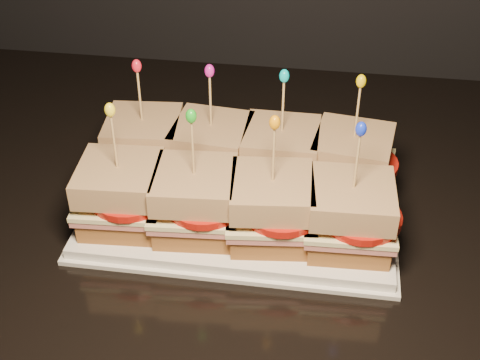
# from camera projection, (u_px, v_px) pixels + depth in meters

# --- Properties ---
(platter) EXTENTS (0.38, 0.23, 0.02)m
(platter) POSITION_uv_depth(u_px,v_px,m) (240.00, 209.00, 0.85)
(platter) COLOR white
(platter) RESTS_ON granite_slab
(platter_rim) EXTENTS (0.39, 0.25, 0.01)m
(platter_rim) POSITION_uv_depth(u_px,v_px,m) (240.00, 213.00, 0.85)
(platter_rim) COLOR white
(platter_rim) RESTS_ON granite_slab
(sandwich_0_bread_bot) EXTENTS (0.10, 0.10, 0.03)m
(sandwich_0_bread_bot) POSITION_uv_depth(u_px,v_px,m) (146.00, 163.00, 0.89)
(sandwich_0_bread_bot) COLOR brown
(sandwich_0_bread_bot) RESTS_ON platter
(sandwich_0_ham) EXTENTS (0.11, 0.11, 0.01)m
(sandwich_0_ham) POSITION_uv_depth(u_px,v_px,m) (145.00, 152.00, 0.88)
(sandwich_0_ham) COLOR #C7625C
(sandwich_0_ham) RESTS_ON sandwich_0_bread_bot
(sandwich_0_cheese) EXTENTS (0.11, 0.11, 0.01)m
(sandwich_0_cheese) POSITION_uv_depth(u_px,v_px,m) (145.00, 148.00, 0.88)
(sandwich_0_cheese) COLOR beige
(sandwich_0_cheese) RESTS_ON sandwich_0_ham
(sandwich_0_tomato) EXTENTS (0.09, 0.09, 0.01)m
(sandwich_0_tomato) POSITION_uv_depth(u_px,v_px,m) (152.00, 146.00, 0.87)
(sandwich_0_tomato) COLOR #B5170D
(sandwich_0_tomato) RESTS_ON sandwich_0_cheese
(sandwich_0_bread_top) EXTENTS (0.10, 0.10, 0.03)m
(sandwich_0_bread_top) POSITION_uv_depth(u_px,v_px,m) (143.00, 130.00, 0.86)
(sandwich_0_bread_top) COLOR brown
(sandwich_0_bread_top) RESTS_ON sandwich_0_tomato
(sandwich_0_pick) EXTENTS (0.00, 0.00, 0.09)m
(sandwich_0_pick) POSITION_uv_depth(u_px,v_px,m) (140.00, 99.00, 0.83)
(sandwich_0_pick) COLOR tan
(sandwich_0_pick) RESTS_ON sandwich_0_bread_top
(sandwich_0_frill) EXTENTS (0.01, 0.01, 0.02)m
(sandwich_0_frill) POSITION_uv_depth(u_px,v_px,m) (137.00, 66.00, 0.81)
(sandwich_0_frill) COLOR red
(sandwich_0_frill) RESTS_ON sandwich_0_pick
(sandwich_1_bread_bot) EXTENTS (0.10, 0.10, 0.03)m
(sandwich_1_bread_bot) POSITION_uv_depth(u_px,v_px,m) (212.00, 168.00, 0.88)
(sandwich_1_bread_bot) COLOR brown
(sandwich_1_bread_bot) RESTS_ON platter
(sandwich_1_ham) EXTENTS (0.11, 0.11, 0.01)m
(sandwich_1_ham) POSITION_uv_depth(u_px,v_px,m) (212.00, 158.00, 0.87)
(sandwich_1_ham) COLOR #C7625C
(sandwich_1_ham) RESTS_ON sandwich_1_bread_bot
(sandwich_1_cheese) EXTENTS (0.11, 0.11, 0.01)m
(sandwich_1_cheese) POSITION_uv_depth(u_px,v_px,m) (212.00, 153.00, 0.87)
(sandwich_1_cheese) COLOR beige
(sandwich_1_cheese) RESTS_ON sandwich_1_ham
(sandwich_1_tomato) EXTENTS (0.09, 0.09, 0.01)m
(sandwich_1_tomato) POSITION_uv_depth(u_px,v_px,m) (220.00, 152.00, 0.86)
(sandwich_1_tomato) COLOR #B5170D
(sandwich_1_tomato) RESTS_ON sandwich_1_cheese
(sandwich_1_bread_top) EXTENTS (0.10, 0.10, 0.03)m
(sandwich_1_bread_top) POSITION_uv_depth(u_px,v_px,m) (211.00, 135.00, 0.85)
(sandwich_1_bread_top) COLOR brown
(sandwich_1_bread_top) RESTS_ON sandwich_1_tomato
(sandwich_1_pick) EXTENTS (0.00, 0.00, 0.09)m
(sandwich_1_pick) POSITION_uv_depth(u_px,v_px,m) (210.00, 104.00, 0.82)
(sandwich_1_pick) COLOR tan
(sandwich_1_pick) RESTS_ON sandwich_1_bread_top
(sandwich_1_frill) EXTENTS (0.01, 0.01, 0.02)m
(sandwich_1_frill) POSITION_uv_depth(u_px,v_px,m) (209.00, 71.00, 0.80)
(sandwich_1_frill) COLOR #C31695
(sandwich_1_frill) RESTS_ON sandwich_1_pick
(sandwich_2_bread_bot) EXTENTS (0.09, 0.09, 0.03)m
(sandwich_2_bread_bot) POSITION_uv_depth(u_px,v_px,m) (280.00, 174.00, 0.87)
(sandwich_2_bread_bot) COLOR brown
(sandwich_2_bread_bot) RESTS_ON platter
(sandwich_2_ham) EXTENTS (0.10, 0.10, 0.01)m
(sandwich_2_ham) POSITION_uv_depth(u_px,v_px,m) (280.00, 164.00, 0.86)
(sandwich_2_ham) COLOR #C7625C
(sandwich_2_ham) RESTS_ON sandwich_2_bread_bot
(sandwich_2_cheese) EXTENTS (0.10, 0.10, 0.01)m
(sandwich_2_cheese) POSITION_uv_depth(u_px,v_px,m) (281.00, 159.00, 0.86)
(sandwich_2_cheese) COLOR beige
(sandwich_2_cheese) RESTS_ON sandwich_2_ham
(sandwich_2_tomato) EXTENTS (0.09, 0.09, 0.01)m
(sandwich_2_tomato) POSITION_uv_depth(u_px,v_px,m) (290.00, 158.00, 0.85)
(sandwich_2_tomato) COLOR #B5170D
(sandwich_2_tomato) RESTS_ON sandwich_2_cheese
(sandwich_2_bread_top) EXTENTS (0.09, 0.09, 0.03)m
(sandwich_2_bread_top) POSITION_uv_depth(u_px,v_px,m) (281.00, 141.00, 0.84)
(sandwich_2_bread_top) COLOR brown
(sandwich_2_bread_top) RESTS_ON sandwich_2_tomato
(sandwich_2_pick) EXTENTS (0.00, 0.00, 0.09)m
(sandwich_2_pick) POSITION_uv_depth(u_px,v_px,m) (283.00, 109.00, 0.81)
(sandwich_2_pick) COLOR tan
(sandwich_2_pick) RESTS_ON sandwich_2_bread_top
(sandwich_2_frill) EXTENTS (0.01, 0.01, 0.02)m
(sandwich_2_frill) POSITION_uv_depth(u_px,v_px,m) (284.00, 76.00, 0.79)
(sandwich_2_frill) COLOR #04B5C4
(sandwich_2_frill) RESTS_ON sandwich_2_pick
(sandwich_3_bread_bot) EXTENTS (0.10, 0.10, 0.03)m
(sandwich_3_bread_bot) POSITION_uv_depth(u_px,v_px,m) (349.00, 180.00, 0.86)
(sandwich_3_bread_bot) COLOR brown
(sandwich_3_bread_bot) RESTS_ON platter
(sandwich_3_ham) EXTENTS (0.11, 0.11, 0.01)m
(sandwich_3_ham) POSITION_uv_depth(u_px,v_px,m) (351.00, 169.00, 0.85)
(sandwich_3_ham) COLOR #C7625C
(sandwich_3_ham) RESTS_ON sandwich_3_bread_bot
(sandwich_3_cheese) EXTENTS (0.11, 0.11, 0.01)m
(sandwich_3_cheese) POSITION_uv_depth(u_px,v_px,m) (351.00, 165.00, 0.85)
(sandwich_3_cheese) COLOR beige
(sandwich_3_cheese) RESTS_ON sandwich_3_ham
(sandwich_3_tomato) EXTENTS (0.09, 0.09, 0.01)m
(sandwich_3_tomato) POSITION_uv_depth(u_px,v_px,m) (361.00, 164.00, 0.83)
(sandwich_3_tomato) COLOR #B5170D
(sandwich_3_tomato) RESTS_ON sandwich_3_cheese
(sandwich_3_bread_top) EXTENTS (0.11, 0.11, 0.03)m
(sandwich_3_bread_top) POSITION_uv_depth(u_px,v_px,m) (353.00, 147.00, 0.83)
(sandwich_3_bread_top) COLOR brown
(sandwich_3_bread_top) RESTS_ON sandwich_3_tomato
(sandwich_3_pick) EXTENTS (0.00, 0.00, 0.09)m
(sandwich_3_pick) POSITION_uv_depth(u_px,v_px,m) (357.00, 115.00, 0.80)
(sandwich_3_pick) COLOR tan
(sandwich_3_pick) RESTS_ON sandwich_3_bread_top
(sandwich_3_frill) EXTENTS (0.01, 0.01, 0.02)m
(sandwich_3_frill) POSITION_uv_depth(u_px,v_px,m) (361.00, 81.00, 0.78)
(sandwich_3_frill) COLOR #E6C205
(sandwich_3_frill) RESTS_ON sandwich_3_pick
(sandwich_4_bread_bot) EXTENTS (0.10, 0.10, 0.03)m
(sandwich_4_bread_bot) POSITION_uv_depth(u_px,v_px,m) (123.00, 213.00, 0.81)
(sandwich_4_bread_bot) COLOR brown
(sandwich_4_bread_bot) RESTS_ON platter
(sandwich_4_ham) EXTENTS (0.11, 0.10, 0.01)m
(sandwich_4_ham) POSITION_uv_depth(u_px,v_px,m) (122.00, 202.00, 0.80)
(sandwich_4_ham) COLOR #C7625C
(sandwich_4_ham) RESTS_ON sandwich_4_bread_bot
(sandwich_4_cheese) EXTENTS (0.11, 0.10, 0.01)m
(sandwich_4_cheese) POSITION_uv_depth(u_px,v_px,m) (121.00, 197.00, 0.79)
(sandwich_4_cheese) COLOR beige
(sandwich_4_cheese) RESTS_ON sandwich_4_ham
(sandwich_4_tomato) EXTENTS (0.09, 0.09, 0.01)m
(sandwich_4_tomato) POSITION_uv_depth(u_px,v_px,m) (129.00, 196.00, 0.78)
(sandwich_4_tomato) COLOR #B5170D
(sandwich_4_tomato) RESTS_ON sandwich_4_cheese
(sandwich_4_bread_top) EXTENTS (0.10, 0.10, 0.03)m
(sandwich_4_bread_top) POSITION_uv_depth(u_px,v_px,m) (119.00, 178.00, 0.78)
(sandwich_4_bread_top) COLOR brown
(sandwich_4_bread_top) RESTS_ON sandwich_4_tomato
(sandwich_4_pick) EXTENTS (0.00, 0.00, 0.09)m
(sandwich_4_pick) POSITION_uv_depth(u_px,v_px,m) (114.00, 145.00, 0.75)
(sandwich_4_pick) COLOR tan
(sandwich_4_pick) RESTS_ON sandwich_4_bread_top
(sandwich_4_frill) EXTENTS (0.01, 0.01, 0.02)m
(sandwich_4_frill) POSITION_uv_depth(u_px,v_px,m) (110.00, 110.00, 0.72)
(sandwich_4_frill) COLOR yellow
(sandwich_4_frill) RESTS_ON sandwich_4_pick
(sandwich_5_bread_bot) EXTENTS (0.10, 0.10, 0.03)m
(sandwich_5_bread_bot) POSITION_uv_depth(u_px,v_px,m) (196.00, 219.00, 0.79)
(sandwich_5_bread_bot) COLOR brown
(sandwich_5_bread_bot) RESTS_ON platter
(sandwich_5_ham) EXTENTS (0.11, 0.10, 0.01)m
(sandwich_5_ham) POSITION_uv_depth(u_px,v_px,m) (196.00, 208.00, 0.79)
(sandwich_5_ham) COLOR #C7625C
(sandwich_5_ham) RESTS_ON sandwich_5_bread_bot
(sandwich_5_cheese) EXTENTS (0.11, 0.11, 0.01)m
(sandwich_5_cheese) POSITION_uv_depth(u_px,v_px,m) (195.00, 204.00, 0.78)
(sandwich_5_cheese) COLOR beige
(sandwich_5_cheese) RESTS_ON sandwich_5_ham
(sandwich_5_tomato) EXTENTS (0.09, 0.09, 0.01)m
(sandwich_5_tomato) POSITION_uv_depth(u_px,v_px,m) (204.00, 203.00, 0.77)
(sandwich_5_tomato) COLOR #B5170D
(sandwich_5_tomato) RESTS_ON sandwich_5_cheese
(sandwich_5_bread_top) EXTENTS (0.10, 0.10, 0.03)m
(sandwich_5_bread_top) POSITION_uv_depth(u_px,v_px,m) (194.00, 185.00, 0.76)
(sandwich_5_bread_top) COLOR brown
(sandwich_5_bread_top) RESTS_ON sandwich_5_tomato
(sandwich_5_pick) EXTENTS (0.00, 0.00, 0.09)m
(sandwich_5_pick) POSITION_uv_depth(u_px,v_px,m) (193.00, 151.00, 0.74)
(sandwich_5_pick) COLOR tan
(sandwich_5_pick) RESTS_ON sandwich_5_bread_top
(sandwich_5_frill) EXTENTS (0.01, 0.01, 0.02)m
(sandwich_5_frill) POSITION_uv_depth(u_px,v_px,m) (191.00, 116.00, 0.71)
(sandwich_5_frill) COLOR green
(sandwich_5_frill) RESTS_ON sandwich_5_pick
(sandwich_6_bread_bot) EXTENTS (0.10, 0.10, 0.03)m
(sandwich_6_bread_bot) POSITION_uv_depth(u_px,v_px,m) (271.00, 227.00, 0.78)
(sandwich_6_bread_bot) COLOR brown
(sandwich_6_bread_bot) RESTS_ON platter
(sandwich_6_ham) EXTENTS (0.11, 0.11, 0.01)m
(sandwich_6_ham) POSITION_uv_depth(u_px,v_px,m) (271.00, 215.00, 0.77)
(sandwich_6_ham) COLOR #C7625C
(sandwich_6_ham) RESTS_ON sandwich_6_bread_bot
(sandwich_6_cheese) EXTENTS (0.11, 0.11, 0.01)m
(sandwich_6_cheese) POSITION_uv_depth(u_px,v_px,m) (272.00, 211.00, 0.77)
(sandwich_6_cheese) COLOR beige
(sandwich_6_cheese) RESTS_ON sandwich_6_ham
(sandwich_6_tomato) EXTENTS (0.09, 0.09, 0.01)m
(sandwich_6_tomato) POSITION_uv_depth(u_px,v_px,m) (282.00, 210.00, 0.76)
(sandwich_6_tomato) COLOR #B5170D
(sandwich_6_tomato) RESTS_ON sandwich_6_cheese
(sandwich_6_bread_top) EXTENTS (0.10, 0.10, 0.03)m
(sandwich_6_bread_top) POSITION_uv_depth(u_px,v_px,m) (272.00, 192.00, 0.75)
(sandwich_6_bread_top) COLOR brown
(sandwich_6_bread_top) RESTS_ON sandwich_6_tomato
(sandwich_6_pick) EXTENTS (0.00, 0.00, 0.09)m
(sandwich_6_pick) POSITION_uv_depth(u_px,v_px,m) (273.00, 158.00, 0.73)
(sandwich_6_pick) COLOR tan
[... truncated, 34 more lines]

